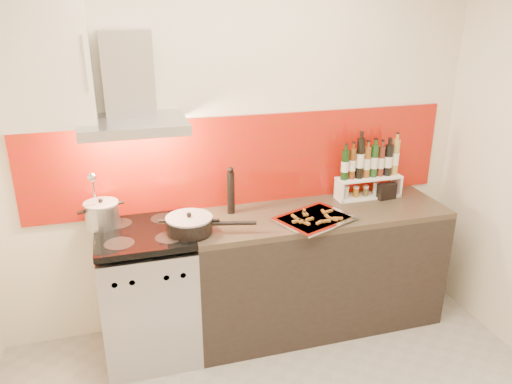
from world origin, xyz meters
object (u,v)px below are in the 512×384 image
object	(u,v)px
stock_pot	(102,214)
saute_pan	(190,224)
pepper_mill	(231,191)
counter	(316,268)
range_stove	(149,295)
baking_tray	(314,219)

from	to	relation	value
stock_pot	saute_pan	bearing A→B (deg)	-25.16
pepper_mill	counter	bearing A→B (deg)	-13.28
pepper_mill	range_stove	bearing A→B (deg)	-166.54
range_stove	stock_pot	xyz separation A→B (m)	(-0.24, 0.15, 0.55)
saute_pan	pepper_mill	bearing A→B (deg)	37.63
counter	stock_pot	bearing A→B (deg)	174.37
stock_pot	pepper_mill	bearing A→B (deg)	-0.11
range_stove	baking_tray	size ratio (longest dim) A/B	1.59
range_stove	baking_tray	xyz separation A→B (m)	(1.10, -0.14, 0.47)
counter	pepper_mill	size ratio (longest dim) A/B	5.42
pepper_mill	stock_pot	bearing A→B (deg)	179.89
range_stove	pepper_mill	size ratio (longest dim) A/B	2.74
stock_pot	saute_pan	size ratio (longest dim) A/B	0.39
counter	stock_pot	xyz separation A→B (m)	(-1.44, 0.14, 0.54)
stock_pot	pepper_mill	distance (m)	0.85
counter	pepper_mill	xyz separation A→B (m)	(-0.59, 0.14, 0.61)
counter	saute_pan	bearing A→B (deg)	-173.39
saute_pan	pepper_mill	world-z (taller)	pepper_mill
saute_pan	baking_tray	world-z (taller)	saute_pan
range_stove	stock_pot	bearing A→B (deg)	148.63
range_stove	counter	size ratio (longest dim) A/B	0.51
stock_pot	saute_pan	world-z (taller)	stock_pot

